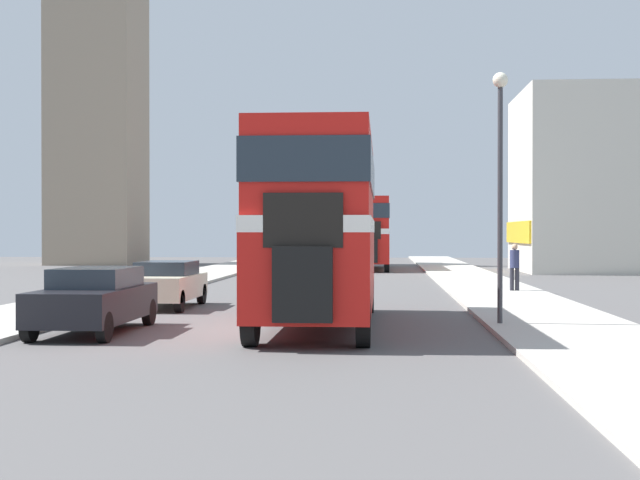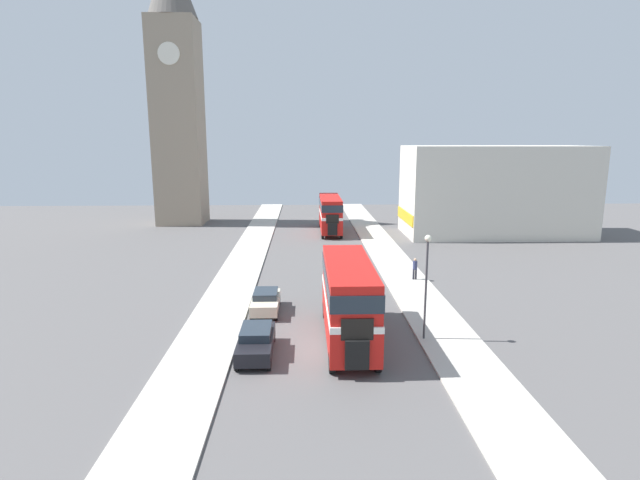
{
  "view_description": "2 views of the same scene",
  "coord_description": "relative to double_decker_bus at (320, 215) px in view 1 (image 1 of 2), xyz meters",
  "views": [
    {
      "loc": [
        2.56,
        -20.01,
        2.24
      ],
      "look_at": [
        1.1,
        1.11,
        2.06
      ],
      "focal_mm": 50.0,
      "sensor_mm": 36.0,
      "label": 1
    },
    {
      "loc": [
        -1.29,
        -24.91,
        10.98
      ],
      "look_at": [
        0.0,
        15.29,
        2.86
      ],
      "focal_mm": 28.0,
      "sensor_mm": 36.0,
      "label": 2
    }
  ],
  "objects": [
    {
      "name": "street_lamp",
      "position": [
        4.23,
        -0.06,
        1.31
      ],
      "size": [
        0.36,
        0.36,
        5.86
      ],
      "color": "#38383D",
      "rests_on": "sidewalk_right"
    },
    {
      "name": "pedestrian_walking",
      "position": [
        6.32,
        11.83,
        -1.56
      ],
      "size": [
        0.34,
        0.34,
        1.71
      ],
      "color": "#282833",
      "rests_on": "sidewalk_right"
    },
    {
      "name": "double_decker_bus",
      "position": [
        0.0,
        0.0,
        0.0
      ],
      "size": [
        2.52,
        9.44,
        4.49
      ],
      "color": "red",
      "rests_on": "ground_plane"
    },
    {
      "name": "sidewalk_right",
      "position": [
        5.65,
        -1.08,
        -2.59
      ],
      "size": [
        3.5,
        120.0,
        0.12
      ],
      "color": "#B7B2A8",
      "rests_on": "ground_plane"
    },
    {
      "name": "car_parked_near",
      "position": [
        -4.92,
        -1.67,
        -1.89
      ],
      "size": [
        1.75,
        4.37,
        1.45
      ],
      "color": "black",
      "rests_on": "ground_plane"
    },
    {
      "name": "bus_distant",
      "position": [
        0.72,
        32.98,
        -0.11
      ],
      "size": [
        2.39,
        9.77,
        4.29
      ],
      "color": "red",
      "rests_on": "ground_plane"
    },
    {
      "name": "ground_plane",
      "position": [
        -1.1,
        -1.08,
        -2.65
      ],
      "size": [
        120.0,
        120.0,
        0.0
      ],
      "primitive_type": "plane",
      "color": "#565454"
    },
    {
      "name": "church_tower",
      "position": [
        -18.54,
        40.58,
        14.87
      ],
      "size": [
        6.17,
        6.17,
        34.39
      ],
      "color": "gray",
      "rests_on": "ground_plane"
    },
    {
      "name": "car_parked_mid",
      "position": [
        -4.92,
        4.93,
        -1.92
      ],
      "size": [
        1.71,
        3.98,
        1.38
      ],
      "color": "beige",
      "rests_on": "ground_plane"
    }
  ]
}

